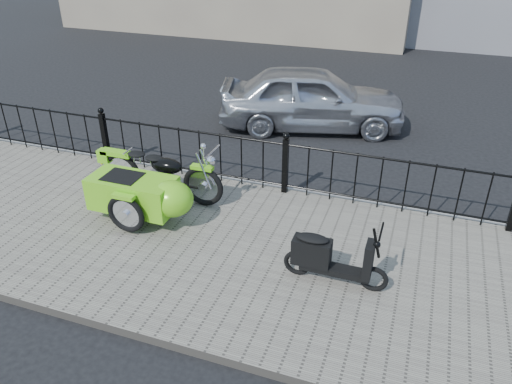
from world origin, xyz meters
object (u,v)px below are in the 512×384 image
(motorcycle_sidecar, at_px, (148,190))
(sedan_car, at_px, (312,98))
(scooter, at_px, (328,258))
(spare_tire, at_px, (136,199))

(motorcycle_sidecar, bearing_deg, sedan_car, 73.99)
(scooter, bearing_deg, motorcycle_sidecar, 168.48)
(motorcycle_sidecar, relative_size, sedan_car, 0.56)
(scooter, bearing_deg, spare_tire, 170.28)
(scooter, bearing_deg, sedan_car, 106.20)
(scooter, xyz_separation_m, spare_tire, (-3.10, 0.53, -0.03))
(spare_tire, xyz_separation_m, sedan_car, (1.55, 4.81, 0.25))
(motorcycle_sidecar, distance_m, spare_tire, 0.25)
(scooter, height_order, spare_tire, scooter)
(scooter, distance_m, spare_tire, 3.15)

